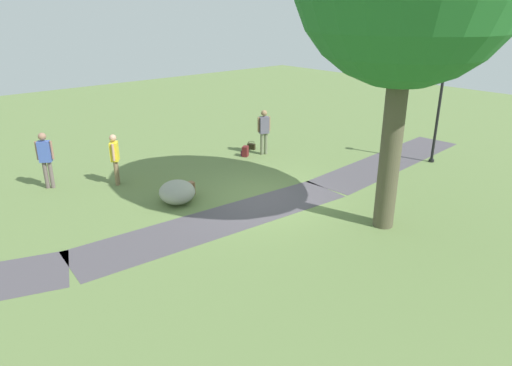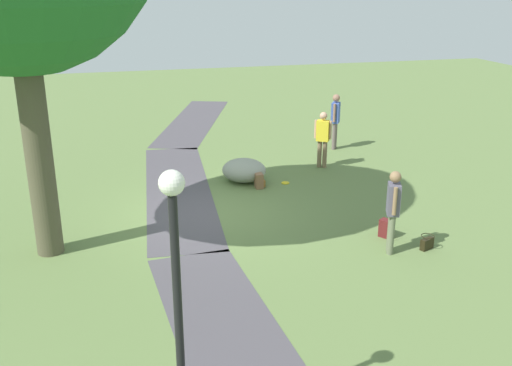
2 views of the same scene
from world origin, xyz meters
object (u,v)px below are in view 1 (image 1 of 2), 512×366
Objects in this scene: lawn_boulder at (177,192)px; backpack_by_boulder at (190,188)px; passerby_on_path at (45,156)px; spare_backpack_on_lawn at (245,151)px; woman_with_handbag at (264,129)px; lamp_post at (439,105)px; handbag_on_grass at (251,146)px; man_near_boulder at (115,156)px; frisbee_on_grass at (172,188)px.

lawn_boulder reaches higher than backpack_by_boulder.
passerby_on_path reaches higher than spare_backpack_on_lawn.
spare_backpack_on_lawn is at bearing -21.78° from woman_with_handbag.
passerby_on_path reaches higher than backpack_by_boulder.
lawn_boulder is (9.21, -2.99, -1.83)m from lamp_post.
handbag_on_grass is at bearing -145.47° from spare_backpack_on_lawn.
man_near_boulder is (0.68, -2.56, 0.65)m from lawn_boulder.
lawn_boulder is 5.47m from woman_with_handbag.
lawn_boulder is at bearing 104.88° from man_near_boulder.
man_near_boulder reaches higher than frisbee_on_grass.
lamp_post is at bearing 133.29° from spare_backpack_on_lawn.
backpack_by_boulder is at bearing 132.04° from passerby_on_path.
man_near_boulder is 4.19× the size of spare_backpack_on_lawn.
woman_with_handbag reaches higher than handbag_on_grass.
lamp_post is at bearing 161.99° from lawn_boulder.
spare_backpack_on_lawn reaches higher than handbag_on_grass.
lawn_boulder reaches higher than handbag_on_grass.
man_near_boulder is at bearing 147.82° from passerby_on_path.
lawn_boulder is at bearing 24.14° from backpack_by_boulder.
lamp_post is 15.60× the size of frisbee_on_grass.
woman_with_handbag is 7.78m from passerby_on_path.
lamp_post is at bearing 150.23° from passerby_on_path.
lamp_post is 8.70× the size of backpack_by_boulder.
lamp_post reaches higher than frisbee_on_grass.
lamp_post reaches higher than backpack_by_boulder.
lamp_post is at bearing 150.67° from man_near_boulder.
backpack_by_boulder is at bearing 19.19° from woman_with_handbag.
passerby_on_path reaches higher than handbag_on_grass.
woman_with_handbag is at bearing -160.20° from lawn_boulder.
man_near_boulder is 5.15m from spare_backpack_on_lawn.
lamp_post is at bearing 130.34° from woman_with_handbag.
backpack_by_boulder is at bearing 102.22° from frisbee_on_grass.
backpack_by_boulder is (-0.61, -0.28, -0.13)m from lawn_boulder.
woman_with_handbag is at bearing 85.82° from handbag_on_grass.
spare_backpack_on_lawn is 1.79× the size of frisbee_on_grass.
lawn_boulder is 2.73m from man_near_boulder.
spare_backpack_on_lawn is at bearing -46.71° from lamp_post.
man_near_boulder is 2.74m from backpack_by_boulder.
spare_backpack_on_lawn is at bearing -154.15° from lawn_boulder.
frisbee_on_grass is at bearing 126.91° from man_near_boulder.
lawn_boulder is 4.41× the size of handbag_on_grass.
lamp_post reaches higher than spare_backpack_on_lawn.
lawn_boulder is 0.94× the size of man_near_boulder.
lamp_post reaches higher than passerby_on_path.
passerby_on_path is 4.55× the size of spare_backpack_on_lawn.
passerby_on_path is (7.56, -1.84, 0.04)m from woman_with_handbag.
passerby_on_path reaches higher than man_near_boulder.
handbag_on_grass is 0.90× the size of backpack_by_boulder.
spare_backpack_on_lawn is at bearing 175.08° from man_near_boulder.
passerby_on_path is at bearing -7.61° from handbag_on_grass.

